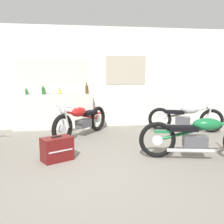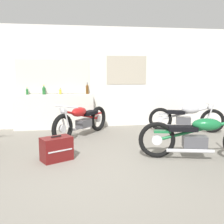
{
  "view_description": "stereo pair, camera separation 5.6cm",
  "coord_description": "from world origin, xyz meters",
  "px_view_note": "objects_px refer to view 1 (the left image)",
  "views": [
    {
      "loc": [
        -0.33,
        -3.64,
        1.56
      ],
      "look_at": [
        0.59,
        1.87,
        0.7
      ],
      "focal_mm": 42.0,
      "sensor_mm": 36.0,
      "label": 1
    },
    {
      "loc": [
        -0.27,
        -3.65,
        1.56
      ],
      "look_at": [
        0.59,
        1.87,
        0.7
      ],
      "focal_mm": 42.0,
      "sensor_mm": 36.0,
      "label": 2
    }
  ],
  "objects_px": {
    "bottle_center": "(60,91)",
    "motorcycle_green": "(199,136)",
    "bottle_right_center": "(87,89)",
    "motorcycle_silver": "(185,117)",
    "hard_case_darkred": "(57,149)",
    "bottle_leftmost": "(26,91)",
    "bottle_left_center": "(43,90)",
    "motorcycle_red": "(82,120)"
  },
  "relations": [
    {
      "from": "bottle_leftmost",
      "to": "hard_case_darkred",
      "type": "relative_size",
      "value": 0.32
    },
    {
      "from": "motorcycle_green",
      "to": "bottle_center",
      "type": "bearing_deg",
      "value": 130.36
    },
    {
      "from": "bottle_left_center",
      "to": "motorcycle_red",
      "type": "xyz_separation_m",
      "value": [
        0.97,
        -0.99,
        -0.67
      ]
    },
    {
      "from": "bottle_right_center",
      "to": "motorcycle_red",
      "type": "xyz_separation_m",
      "value": [
        -0.2,
        -0.96,
        -0.69
      ]
    },
    {
      "from": "bottle_center",
      "to": "hard_case_darkred",
      "type": "height_order",
      "value": "bottle_center"
    },
    {
      "from": "hard_case_darkred",
      "to": "bottle_center",
      "type": "bearing_deg",
      "value": 90.29
    },
    {
      "from": "bottle_center",
      "to": "bottle_right_center",
      "type": "bearing_deg",
      "value": -1.29
    },
    {
      "from": "bottle_center",
      "to": "motorcycle_silver",
      "type": "xyz_separation_m",
      "value": [
        3.25,
        -0.89,
        -0.65
      ]
    },
    {
      "from": "bottle_left_center",
      "to": "motorcycle_green",
      "type": "distance_m",
      "value": 4.27
    },
    {
      "from": "motorcycle_green",
      "to": "motorcycle_red",
      "type": "xyz_separation_m",
      "value": [
        -2.0,
        2.01,
        -0.02
      ]
    },
    {
      "from": "bottle_right_center",
      "to": "motorcycle_green",
      "type": "relative_size",
      "value": 0.15
    },
    {
      "from": "bottle_center",
      "to": "bottle_right_center",
      "type": "height_order",
      "value": "bottle_right_center"
    },
    {
      "from": "motorcycle_green",
      "to": "motorcycle_red",
      "type": "height_order",
      "value": "motorcycle_green"
    },
    {
      "from": "bottle_leftmost",
      "to": "bottle_right_center",
      "type": "relative_size",
      "value": 0.62
    },
    {
      "from": "bottle_leftmost",
      "to": "bottle_center",
      "type": "height_order",
      "value": "bottle_leftmost"
    },
    {
      "from": "motorcycle_red",
      "to": "bottle_left_center",
      "type": "bearing_deg",
      "value": 134.41
    },
    {
      "from": "motorcycle_red",
      "to": "bottle_center",
      "type": "bearing_deg",
      "value": 118.7
    },
    {
      "from": "bottle_center",
      "to": "motorcycle_red",
      "type": "distance_m",
      "value": 1.28
    },
    {
      "from": "bottle_center",
      "to": "motorcycle_green",
      "type": "height_order",
      "value": "bottle_center"
    },
    {
      "from": "bottle_center",
      "to": "hard_case_darkred",
      "type": "xyz_separation_m",
      "value": [
        0.01,
        -2.68,
        -0.82
      ]
    },
    {
      "from": "bottle_left_center",
      "to": "bottle_center",
      "type": "height_order",
      "value": "bottle_left_center"
    },
    {
      "from": "bottle_left_center",
      "to": "bottle_center",
      "type": "relative_size",
      "value": 1.48
    },
    {
      "from": "bottle_leftmost",
      "to": "motorcycle_silver",
      "type": "distance_m",
      "value": 4.27
    },
    {
      "from": "motorcycle_red",
      "to": "motorcycle_silver",
      "type": "height_order",
      "value": "motorcycle_red"
    },
    {
      "from": "motorcycle_green",
      "to": "motorcycle_silver",
      "type": "distance_m",
      "value": 2.21
    },
    {
      "from": "bottle_center",
      "to": "motorcycle_green",
      "type": "xyz_separation_m",
      "value": [
        2.54,
        -2.99,
        -0.61
      ]
    },
    {
      "from": "motorcycle_green",
      "to": "motorcycle_silver",
      "type": "bearing_deg",
      "value": 71.3
    },
    {
      "from": "motorcycle_red",
      "to": "hard_case_darkred",
      "type": "bearing_deg",
      "value": -107.15
    },
    {
      "from": "bottle_right_center",
      "to": "motorcycle_silver",
      "type": "distance_m",
      "value": 2.75
    },
    {
      "from": "bottle_center",
      "to": "hard_case_darkred",
      "type": "distance_m",
      "value": 2.8
    },
    {
      "from": "bottle_leftmost",
      "to": "motorcycle_green",
      "type": "bearing_deg",
      "value": -41.36
    },
    {
      "from": "motorcycle_green",
      "to": "motorcycle_silver",
      "type": "xyz_separation_m",
      "value": [
        0.71,
        2.1,
        -0.03
      ]
    },
    {
      "from": "bottle_leftmost",
      "to": "bottle_left_center",
      "type": "relative_size",
      "value": 0.77
    },
    {
      "from": "hard_case_darkred",
      "to": "motorcycle_silver",
      "type": "bearing_deg",
      "value": 28.93
    },
    {
      "from": "motorcycle_green",
      "to": "hard_case_darkred",
      "type": "height_order",
      "value": "motorcycle_green"
    },
    {
      "from": "bottle_left_center",
      "to": "motorcycle_green",
      "type": "xyz_separation_m",
      "value": [
        2.97,
        -3.0,
        -0.65
      ]
    },
    {
      "from": "motorcycle_red",
      "to": "hard_case_darkred",
      "type": "distance_m",
      "value": 1.78
    },
    {
      "from": "bottle_leftmost",
      "to": "motorcycle_silver",
      "type": "relative_size",
      "value": 0.1
    },
    {
      "from": "motorcycle_red",
      "to": "motorcycle_green",
      "type": "bearing_deg",
      "value": -45.06
    },
    {
      "from": "bottle_leftmost",
      "to": "motorcycle_green",
      "type": "xyz_separation_m",
      "value": [
        3.41,
        -3.0,
        -0.62
      ]
    },
    {
      "from": "bottle_leftmost",
      "to": "motorcycle_red",
      "type": "xyz_separation_m",
      "value": [
        1.41,
        -1.0,
        -0.64
      ]
    },
    {
      "from": "bottle_leftmost",
      "to": "bottle_right_center",
      "type": "xyz_separation_m",
      "value": [
        1.6,
        -0.03,
        0.05
      ]
    }
  ]
}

